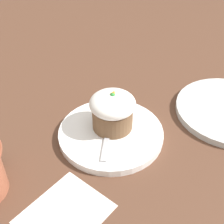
# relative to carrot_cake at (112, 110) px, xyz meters

# --- Properties ---
(ground_plane) EXTENTS (4.00, 4.00, 0.00)m
(ground_plane) POSITION_rel_carrot_cake_xyz_m (-0.01, -0.00, -0.06)
(ground_plane) COLOR #513323
(dessert_plate) EXTENTS (0.21, 0.21, 0.01)m
(dessert_plate) POSITION_rel_carrot_cake_xyz_m (-0.01, -0.00, -0.05)
(dessert_plate) COLOR white
(dessert_plate) RESTS_ON ground_plane
(carrot_cake) EXTENTS (0.09, 0.09, 0.08)m
(carrot_cake) POSITION_rel_carrot_cake_xyz_m (0.00, 0.00, 0.00)
(carrot_cake) COLOR brown
(carrot_cake) RESTS_ON dessert_plate
(spoon) EXTENTS (0.12, 0.04, 0.01)m
(spoon) POSITION_rel_carrot_cake_xyz_m (-0.02, 0.01, -0.04)
(spoon) COLOR #B7B7BC
(spoon) RESTS_ON dessert_plate
(paper_napkin) EXTENTS (0.16, 0.16, 0.00)m
(paper_napkin) POSITION_rel_carrot_cake_xyz_m (-0.20, 0.03, -0.05)
(paper_napkin) COLOR white
(paper_napkin) RESTS_ON ground_plane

